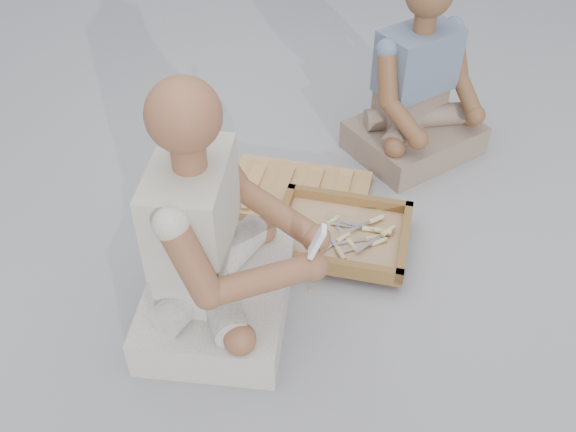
# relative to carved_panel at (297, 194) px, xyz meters

# --- Properties ---
(ground) EXTENTS (60.00, 60.00, 0.00)m
(ground) POSITION_rel_carved_panel_xyz_m (0.02, -0.69, -0.02)
(ground) COLOR #9A9BA0
(ground) RESTS_ON ground
(carved_panel) EXTENTS (0.68, 0.51, 0.04)m
(carved_panel) POSITION_rel_carved_panel_xyz_m (0.00, 0.00, 0.00)
(carved_panel) COLOR #A46D3F
(carved_panel) RESTS_ON ground
(tool_tray) EXTENTS (0.60, 0.51, 0.07)m
(tool_tray) POSITION_rel_carved_panel_xyz_m (0.20, -0.30, 0.05)
(tool_tray) COLOR brown
(tool_tray) RESTS_ON carved_panel
(chisel_0) EXTENTS (0.11, 0.21, 0.02)m
(chisel_0) POSITION_rel_carved_panel_xyz_m (0.19, -0.41, 0.06)
(chisel_0) COLOR silver
(chisel_0) RESTS_ON tool_tray
(chisel_1) EXTENTS (0.16, 0.17, 0.02)m
(chisel_1) POSITION_rel_carved_panel_xyz_m (0.19, -0.34, 0.05)
(chisel_1) COLOR silver
(chisel_1) RESTS_ON tool_tray
(chisel_2) EXTENTS (0.13, 0.20, 0.02)m
(chisel_2) POSITION_rel_carved_panel_xyz_m (0.23, -0.35, 0.05)
(chisel_2) COLOR silver
(chisel_2) RESTS_ON tool_tray
(chisel_3) EXTENTS (0.16, 0.18, 0.02)m
(chisel_3) POSITION_rel_carved_panel_xyz_m (0.15, -0.24, 0.05)
(chisel_3) COLOR silver
(chisel_3) RESTS_ON tool_tray
(chisel_4) EXTENTS (0.17, 0.17, 0.02)m
(chisel_4) POSITION_rel_carved_panel_xyz_m (0.37, -0.31, 0.07)
(chisel_4) COLOR silver
(chisel_4) RESTS_ON tool_tray
(chisel_5) EXTENTS (0.22, 0.08, 0.02)m
(chisel_5) POSITION_rel_carved_panel_xyz_m (0.35, -0.28, 0.06)
(chisel_5) COLOR silver
(chisel_5) RESTS_ON tool_tray
(chisel_6) EXTENTS (0.19, 0.14, 0.02)m
(chisel_6) POSITION_rel_carved_panel_xyz_m (0.32, -0.23, 0.06)
(chisel_6) COLOR silver
(chisel_6) RESTS_ON tool_tray
(chisel_7) EXTENTS (0.21, 0.11, 0.02)m
(chisel_7) POSITION_rel_carved_panel_xyz_m (0.33, -0.35, 0.05)
(chisel_7) COLOR silver
(chisel_7) RESTS_ON tool_tray
(chisel_8) EXTENTS (0.22, 0.05, 0.02)m
(chisel_8) POSITION_rel_carved_panel_xyz_m (0.30, -0.27, 0.05)
(chisel_8) COLOR silver
(chisel_8) RESTS_ON tool_tray
(chisel_9) EXTENTS (0.22, 0.08, 0.02)m
(chisel_9) POSITION_rel_carved_panel_xyz_m (0.31, -0.33, 0.05)
(chisel_9) COLOR silver
(chisel_9) RESTS_ON tool_tray
(wood_chip_0) EXTENTS (0.02, 0.02, 0.00)m
(wood_chip_0) POSITION_rel_carved_panel_xyz_m (0.21, -0.22, -0.02)
(wood_chip_0) COLOR tan
(wood_chip_0) RESTS_ON ground
(wood_chip_1) EXTENTS (0.02, 0.02, 0.00)m
(wood_chip_1) POSITION_rel_carved_panel_xyz_m (0.09, -0.56, -0.02)
(wood_chip_1) COLOR tan
(wood_chip_1) RESTS_ON ground
(wood_chip_2) EXTENTS (0.02, 0.02, 0.00)m
(wood_chip_2) POSITION_rel_carved_panel_xyz_m (0.40, -0.25, -0.02)
(wood_chip_2) COLOR tan
(wood_chip_2) RESTS_ON ground
(wood_chip_3) EXTENTS (0.02, 0.02, 0.00)m
(wood_chip_3) POSITION_rel_carved_panel_xyz_m (-0.11, -0.40, -0.02)
(wood_chip_3) COLOR tan
(wood_chip_3) RESTS_ON ground
(wood_chip_4) EXTENTS (0.02, 0.02, 0.00)m
(wood_chip_4) POSITION_rel_carved_panel_xyz_m (0.24, -0.19, -0.02)
(wood_chip_4) COLOR tan
(wood_chip_4) RESTS_ON ground
(wood_chip_5) EXTENTS (0.02, 0.02, 0.00)m
(wood_chip_5) POSITION_rel_carved_panel_xyz_m (0.41, -0.12, -0.02)
(wood_chip_5) COLOR tan
(wood_chip_5) RESTS_ON ground
(wood_chip_6) EXTENTS (0.02, 0.02, 0.00)m
(wood_chip_6) POSITION_rel_carved_panel_xyz_m (-0.08, -0.45, -0.02)
(wood_chip_6) COLOR tan
(wood_chip_6) RESTS_ON ground
(wood_chip_7) EXTENTS (0.02, 0.02, 0.00)m
(wood_chip_7) POSITION_rel_carved_panel_xyz_m (0.28, -0.17, -0.02)
(wood_chip_7) COLOR tan
(wood_chip_7) RESTS_ON ground
(wood_chip_8) EXTENTS (0.02, 0.02, 0.00)m
(wood_chip_8) POSITION_rel_carved_panel_xyz_m (-0.09, -0.26, -0.02)
(wood_chip_8) COLOR tan
(wood_chip_8) RESTS_ON ground
(craftsman) EXTENTS (0.66, 0.65, 0.98)m
(craftsman) POSITION_rel_carved_panel_xyz_m (-0.25, -0.69, 0.31)
(craftsman) COLOR beige
(craftsman) RESTS_ON ground
(companion) EXTENTS (0.72, 0.70, 0.89)m
(companion) POSITION_rel_carved_panel_xyz_m (0.54, 0.42, 0.27)
(companion) COLOR #7C6759
(companion) RESTS_ON ground
(mobile_phone) EXTENTS (0.06, 0.05, 0.12)m
(mobile_phone) POSITION_rel_carved_panel_xyz_m (0.11, -0.77, 0.45)
(mobile_phone) COLOR white
(mobile_phone) RESTS_ON craftsman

